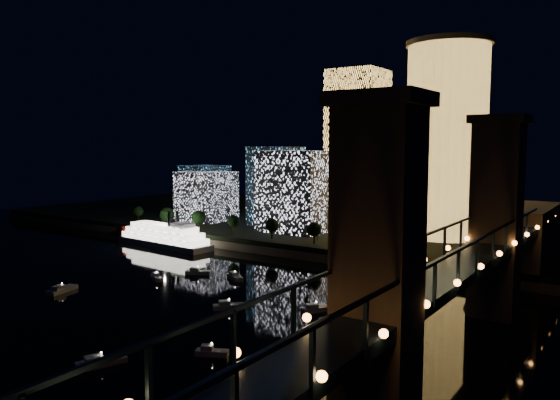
{
  "coord_description": "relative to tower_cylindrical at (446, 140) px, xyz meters",
  "views": [
    {
      "loc": [
        96.61,
        -90.32,
        42.69
      ],
      "look_at": [
        -3.27,
        55.0,
        24.94
      ],
      "focal_mm": 35.0,
      "sensor_mm": 36.0,
      "label": 1
    }
  ],
  "objects": [
    {
      "name": "ground",
      "position": [
        -25.9,
        -132.45,
        -44.79
      ],
      "size": [
        520.0,
        520.0,
        0.0
      ],
      "primitive_type": "plane",
      "color": "black",
      "rests_on": "ground"
    },
    {
      "name": "far_bank",
      "position": [
        -25.9,
        27.55,
        -42.29
      ],
      "size": [
        420.0,
        160.0,
        5.0
      ],
      "primitive_type": "cube",
      "color": "black",
      "rests_on": "ground"
    },
    {
      "name": "seawall",
      "position": [
        -25.9,
        -50.45,
        -43.29
      ],
      "size": [
        420.0,
        6.0,
        3.0
      ],
      "primitive_type": "cube",
      "color": "#6B5E4C",
      "rests_on": "ground"
    },
    {
      "name": "tower_cylindrical",
      "position": [
        0.0,
        0.0,
        0.0
      ],
      "size": [
        34.0,
        34.0,
        79.33
      ],
      "color": "#FFBA51",
      "rests_on": "far_bank"
    },
    {
      "name": "tower_rectangular",
      "position": [
        -37.52,
        -5.23,
        -4.74
      ],
      "size": [
        22.03,
        22.03,
        70.1
      ],
      "primitive_type": "cube",
      "color": "#FFBA51",
      "rests_on": "far_bank"
    },
    {
      "name": "midrise_blocks",
      "position": [
        -86.76,
        -14.93,
        -23.73
      ],
      "size": [
        91.97,
        38.0,
        37.06
      ],
      "color": "white",
      "rests_on": "far_bank"
    },
    {
      "name": "truss_bridge",
      "position": [
        39.09,
        -128.72,
        -28.54
      ],
      "size": [
        13.0,
        266.0,
        50.0
      ],
      "color": "navy",
      "rests_on": "ground"
    },
    {
      "name": "riverboat",
      "position": [
        -101.66,
        -62.18,
        -40.72
      ],
      "size": [
        53.37,
        15.01,
        15.87
      ],
      "color": "silver",
      "rests_on": "ground"
    },
    {
      "name": "motorboats",
      "position": [
        -28.72,
        -123.42,
        -43.98
      ],
      "size": [
        126.33,
        79.13,
        2.78
      ],
      "color": "silver",
      "rests_on": "ground"
    },
    {
      "name": "esplanade_trees",
      "position": [
        -60.64,
        -44.45,
        -34.33
      ],
      "size": [
        165.23,
        6.79,
        8.89
      ],
      "color": "black",
      "rests_on": "far_bank"
    },
    {
      "name": "street_lamps",
      "position": [
        -59.9,
        -38.45,
        -35.77
      ],
      "size": [
        132.7,
        0.7,
        5.65
      ],
      "color": "black",
      "rests_on": "far_bank"
    }
  ]
}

